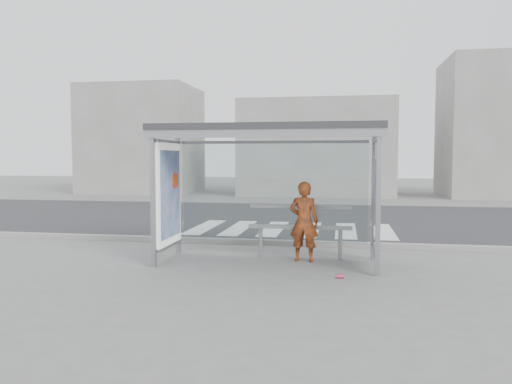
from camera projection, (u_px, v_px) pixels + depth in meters
ground at (267, 263)px, 9.51m from camera, size 80.00×80.00×0.00m
road at (299, 218)px, 16.39m from camera, size 30.00×10.00×0.01m
curb at (280, 243)px, 11.42m from camera, size 30.00×0.18×0.12m
crosswalk at (291, 229)px, 13.93m from camera, size 5.55×3.00×0.00m
bus_shelter at (249, 159)px, 9.50m from camera, size 4.25×1.65×2.62m
building_left at (143, 140)px, 28.71m from camera, size 6.00×5.00×6.00m
building_center at (317, 148)px, 27.02m from camera, size 8.00×5.00×5.00m
building_right at (495, 128)px, 25.41m from camera, size 5.00×5.00×7.00m
person at (304, 221)px, 9.63m from camera, size 0.61×0.43×1.56m
bench at (300, 227)px, 9.94m from camera, size 2.05×0.25×1.06m
soda_can at (340, 276)px, 8.29m from camera, size 0.14×0.09×0.07m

